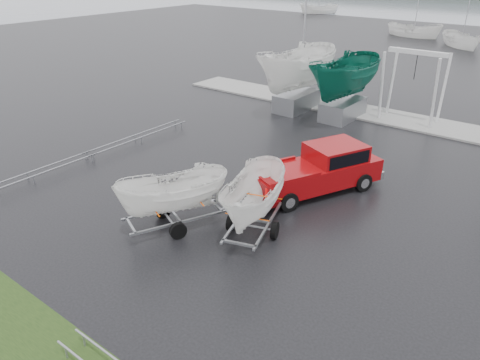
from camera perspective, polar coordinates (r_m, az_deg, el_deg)
ground_plane at (r=18.75m, az=3.61°, el=-2.37°), size 120.00×120.00×0.00m
dock at (r=29.62m, az=18.19°, el=7.19°), size 30.00×3.00×0.12m
pickup_truck at (r=19.35m, az=9.82°, el=1.46°), size 4.11×5.97×1.89m
trailer_hitched at (r=15.93m, az=-8.37°, el=2.24°), size 2.57×3.77×4.66m
trailer_parked at (r=15.41m, az=1.86°, el=2.34°), size 2.26×3.79×4.97m
boat_hoist at (r=28.70m, az=20.47°, el=11.76°), size 3.30×2.18×4.12m
keelboat_0 at (r=29.16m, az=7.31°, el=17.00°), size 2.83×3.20×11.01m
keelboat_1 at (r=27.95m, az=13.12°, el=15.41°), size 2.60×3.20×8.00m
mast_rack_0 at (r=24.92m, az=-12.33°, el=5.24°), size 0.56×6.50×0.06m
mast_rack_1 at (r=21.91m, az=-24.23°, el=0.60°), size 0.56×6.50×0.06m
moored_boat_0 at (r=62.46m, az=20.34°, el=16.06°), size 2.89×2.83×11.41m
moored_boat_1 at (r=57.09m, az=25.30°, el=14.46°), size 3.59×3.60×11.34m
moored_boat_4 at (r=84.98m, az=9.57°, el=19.39°), size 3.59×3.59×11.33m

